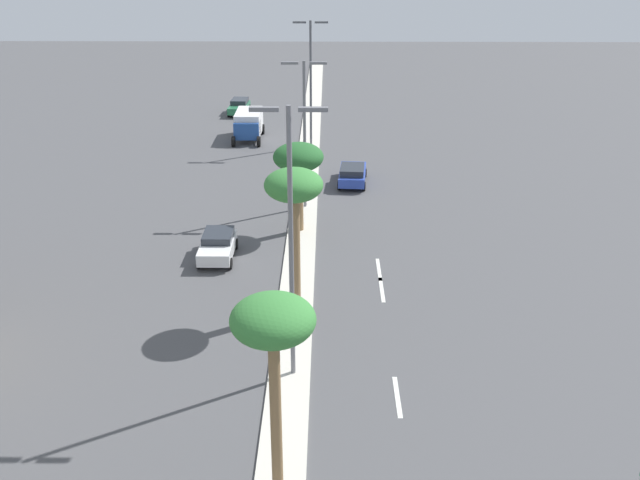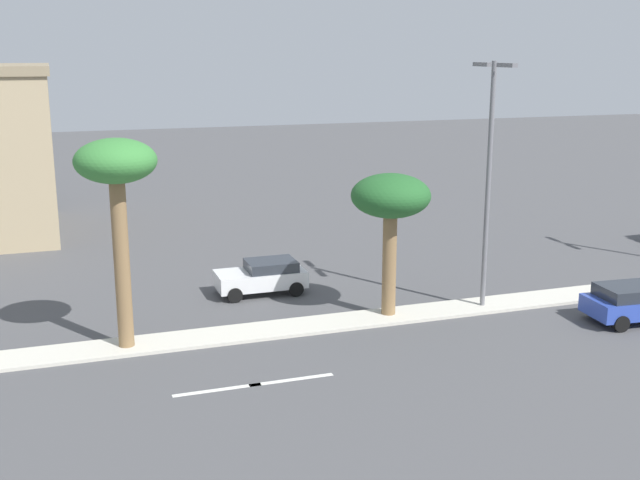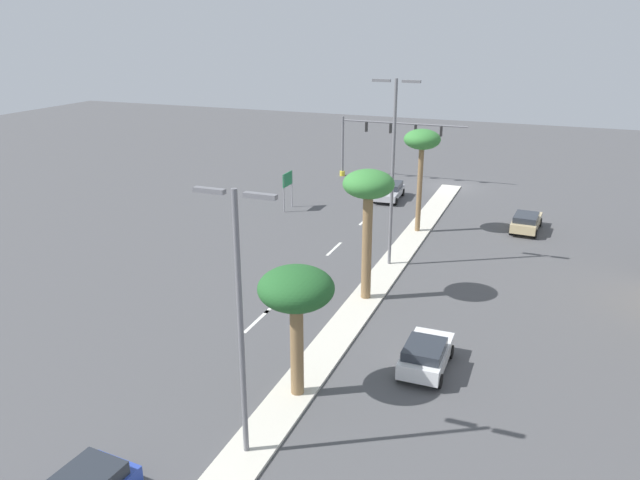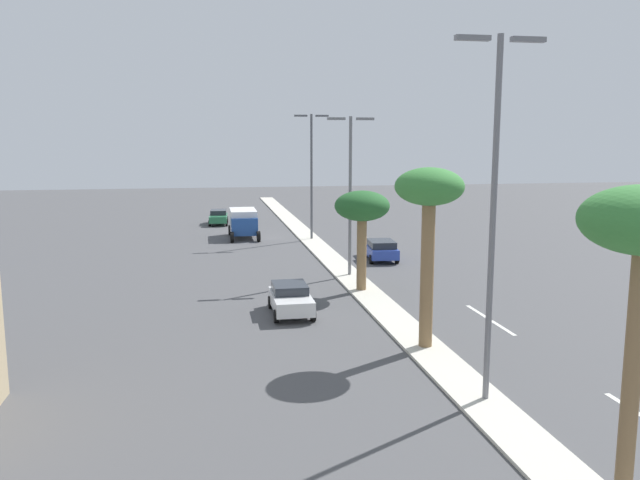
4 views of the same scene
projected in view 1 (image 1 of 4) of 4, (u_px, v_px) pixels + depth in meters
ground_plane at (302, 234)px, 44.68m from camera, size 160.00×160.00×0.00m
median_curb at (307, 178)px, 54.36m from camera, size 1.80×95.53×0.12m
lane_stripe_outboard at (397, 397)px, 29.25m from camera, size 0.20×2.80×0.01m
lane_stripe_far at (382, 290)px, 37.82m from camera, size 0.20×2.80×0.01m
lane_stripe_center at (379, 269)px, 40.03m from camera, size 0.20×2.80×0.01m
palm_tree_center at (273, 329)px, 21.37m from camera, size 2.62×2.62×7.57m
palm_tree_trailing at (294, 194)px, 33.21m from camera, size 2.77×2.77×7.35m
palm_tree_leading at (298, 160)px, 43.14m from camera, size 3.08×3.08×5.61m
street_lamp_inboard at (291, 230)px, 27.95m from camera, size 2.90×0.24×11.61m
street_lamp_near at (305, 124)px, 46.40m from camera, size 2.90×0.24×9.80m
street_lamp_leading at (311, 74)px, 59.84m from camera, size 2.90×0.24×10.48m
sedan_green_rear at (239, 106)px, 72.71m from camera, size 2.06×4.09×1.43m
sedan_white_center at (218, 245)px, 41.18m from camera, size 1.97×3.84×1.45m
sedan_blue_mid at (352, 174)px, 52.97m from camera, size 2.30×4.54×1.47m
box_truck at (248, 124)px, 63.85m from camera, size 2.49×5.33×2.45m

